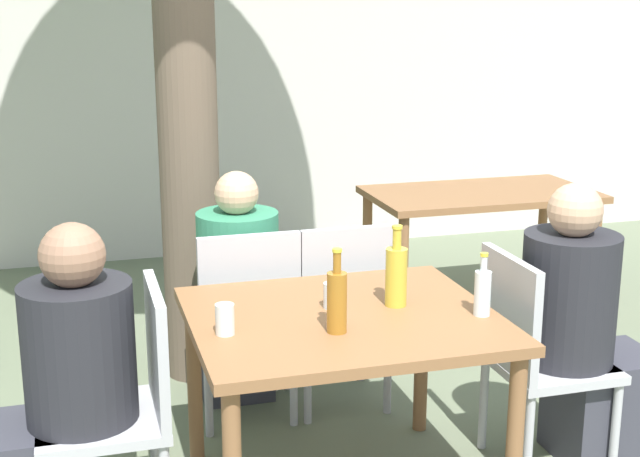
# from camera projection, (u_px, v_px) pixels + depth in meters

# --- Properties ---
(cafe_building_wall) EXTENTS (10.00, 0.08, 2.80)m
(cafe_building_wall) POSITION_uv_depth(u_px,v_px,m) (196.00, 64.00, 6.36)
(cafe_building_wall) COLOR beige
(cafe_building_wall) RESTS_ON ground_plane
(dining_table_front) EXTENTS (1.11, 0.97, 0.73)m
(dining_table_front) POSITION_uv_depth(u_px,v_px,m) (342.00, 337.00, 3.27)
(dining_table_front) COLOR brown
(dining_table_front) RESTS_ON ground_plane
(dining_table_back) EXTENTS (1.34, 0.73, 0.73)m
(dining_table_back) POSITION_uv_depth(u_px,v_px,m) (480.00, 206.00, 5.37)
(dining_table_back) COLOR brown
(dining_table_back) RESTS_ON ground_plane
(patio_chair_0) EXTENTS (0.44, 0.44, 0.90)m
(patio_chair_0) POSITION_uv_depth(u_px,v_px,m) (127.00, 397.00, 3.10)
(patio_chair_0) COLOR #B2B2B7
(patio_chair_0) RESTS_ON ground_plane
(patio_chair_1) EXTENTS (0.44, 0.44, 0.90)m
(patio_chair_1) POSITION_uv_depth(u_px,v_px,m) (532.00, 350.00, 3.52)
(patio_chair_1) COLOR #B2B2B7
(patio_chair_1) RESTS_ON ground_plane
(patio_chair_2) EXTENTS (0.44, 0.44, 0.90)m
(patio_chair_2) POSITION_uv_depth(u_px,v_px,m) (246.00, 314.00, 3.91)
(patio_chair_2) COLOR #B2B2B7
(patio_chair_2) RESTS_ON ground_plane
(patio_chair_3) EXTENTS (0.44, 0.44, 0.90)m
(patio_chair_3) POSITION_uv_depth(u_px,v_px,m) (342.00, 305.00, 4.03)
(patio_chair_3) COLOR #B2B2B7
(patio_chair_3) RESTS_ON ground_plane
(person_seated_0) EXTENTS (0.59, 0.38, 1.14)m
(person_seated_0) POSITION_uv_depth(u_px,v_px,m) (56.00, 403.00, 3.03)
(person_seated_0) COLOR #383842
(person_seated_0) RESTS_ON ground_plane
(person_seated_1) EXTENTS (0.59, 0.38, 1.17)m
(person_seated_1) POSITION_uv_depth(u_px,v_px,m) (584.00, 339.00, 3.57)
(person_seated_1) COLOR #383842
(person_seated_1) RESTS_ON ground_plane
(person_seated_2) EXTENTS (0.37, 0.58, 1.12)m
(person_seated_2) POSITION_uv_depth(u_px,v_px,m) (235.00, 299.00, 4.14)
(person_seated_2) COLOR #383842
(person_seated_2) RESTS_ON ground_plane
(water_bottle_0) EXTENTS (0.06, 0.06, 0.23)m
(water_bottle_0) POSITION_uv_depth(u_px,v_px,m) (483.00, 291.00, 3.22)
(water_bottle_0) COLOR silver
(water_bottle_0) RESTS_ON dining_table_front
(amber_bottle_1) EXTENTS (0.07, 0.07, 0.30)m
(amber_bottle_1) POSITION_uv_depth(u_px,v_px,m) (337.00, 300.00, 3.05)
(amber_bottle_1) COLOR #9E661E
(amber_bottle_1) RESTS_ON dining_table_front
(oil_cruet_2) EXTENTS (0.08, 0.08, 0.31)m
(oil_cruet_2) POSITION_uv_depth(u_px,v_px,m) (396.00, 275.00, 3.32)
(oil_cruet_2) COLOR gold
(oil_cruet_2) RESTS_ON dining_table_front
(drinking_glass_0) EXTENTS (0.07, 0.07, 0.11)m
(drinking_glass_0) POSITION_uv_depth(u_px,v_px,m) (225.00, 319.00, 3.05)
(drinking_glass_0) COLOR silver
(drinking_glass_0) RESTS_ON dining_table_front
(drinking_glass_1) EXTENTS (0.06, 0.06, 0.10)m
(drinking_glass_1) POSITION_uv_depth(u_px,v_px,m) (332.00, 296.00, 3.31)
(drinking_glass_1) COLOR silver
(drinking_glass_1) RESTS_ON dining_table_front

